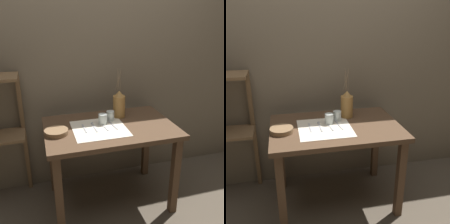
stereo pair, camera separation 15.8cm
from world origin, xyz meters
TOP-DOWN VIEW (x-y plane):
  - ground_plane at (0.00, 0.00)m, footprint 12.00×12.00m
  - stone_wall_back at (0.00, 0.47)m, footprint 7.00×0.06m
  - wooden_table at (0.00, 0.00)m, footprint 1.08×0.72m
  - linen_cloth at (-0.10, -0.03)m, footprint 0.43×0.42m
  - pitcher_with_flowers at (0.14, 0.17)m, footprint 0.11×0.11m
  - wooden_bowl at (-0.44, -0.04)m, footprint 0.18×0.18m
  - glass_tumbler_near at (-0.05, 0.05)m, footprint 0.07×0.07m
  - glass_tumbler_far at (0.04, 0.11)m, footprint 0.07×0.07m
  - fork_outer at (-0.22, -0.01)m, footprint 0.01×0.17m
  - spoon_outer at (-0.13, 0.04)m, footprint 0.02×0.18m
  - fork_inner at (-0.05, -0.02)m, footprint 0.03×0.17m
  - spoon_inner at (0.02, 0.04)m, footprint 0.04×0.18m

SIDE VIEW (x-z plane):
  - ground_plane at x=0.00m, z-range 0.00..0.00m
  - wooden_table at x=0.00m, z-range 0.26..1.01m
  - linen_cloth at x=-0.10m, z-range 0.75..0.75m
  - fork_outer at x=-0.22m, z-range 0.75..0.76m
  - fork_inner at x=-0.05m, z-range 0.75..0.76m
  - spoon_outer at x=-0.13m, z-range 0.74..0.77m
  - spoon_inner at x=0.02m, z-range 0.74..0.77m
  - wooden_bowl at x=-0.44m, z-range 0.75..0.79m
  - glass_tumbler_far at x=0.04m, z-range 0.75..0.84m
  - glass_tumbler_near at x=-0.05m, z-range 0.75..0.84m
  - pitcher_with_flowers at x=0.14m, z-range 0.64..1.09m
  - stone_wall_back at x=0.00m, z-range 0.00..2.40m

